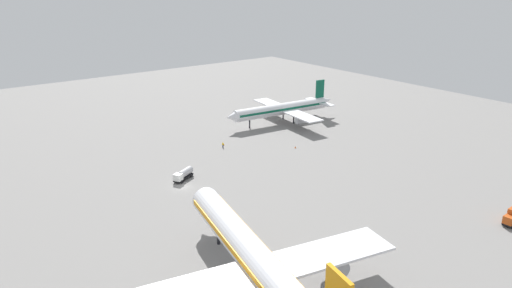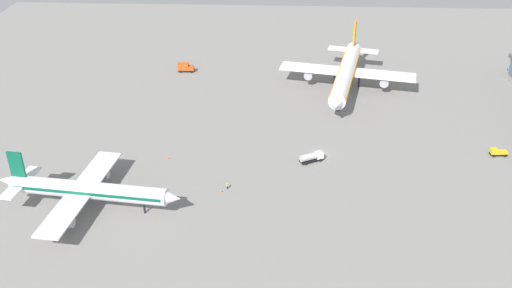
# 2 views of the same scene
# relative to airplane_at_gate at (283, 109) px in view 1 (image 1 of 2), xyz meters

# --- Properties ---
(ground) EXTENTS (288.00, 288.00, 0.00)m
(ground) POSITION_rel_airplane_at_gate_xyz_m (26.93, -53.97, -4.81)
(ground) COLOR gray
(airplane_at_gate) EXTENTS (35.08, 43.52, 13.24)m
(airplane_at_gate) POSITION_rel_airplane_at_gate_xyz_m (0.00, 0.00, 0.00)
(airplane_at_gate) COLOR white
(airplane_at_gate) RESTS_ON ground
(airplane_taxiing) EXTENTS (55.53, 45.13, 17.02)m
(airplane_taxiing) POSITION_rel_airplane_at_gate_xyz_m (70.38, -64.58, 1.37)
(airplane_taxiing) COLOR white
(airplane_taxiing) RESTS_ON ground
(fuel_truck) EXTENTS (4.55, 6.48, 2.50)m
(fuel_truck) POSITION_rel_airplane_at_gate_xyz_m (22.99, -51.65, -3.43)
(fuel_truck) COLOR black
(fuel_truck) RESTS_ON ground
(ground_crew_worker) EXTENTS (0.57, 0.46, 1.67)m
(ground_crew_worker) POSITION_rel_airplane_at_gate_xyz_m (9.29, -30.92, -3.96)
(ground_crew_worker) COLOR #1E2338
(ground_crew_worker) RESTS_ON ground
(safety_cone_near_gate) EXTENTS (0.44, 0.44, 0.60)m
(safety_cone_near_gate) POSITION_rel_airplane_at_gate_xyz_m (22.59, -14.15, -4.51)
(safety_cone_near_gate) COLOR #EA590C
(safety_cone_near_gate) RESTS_ON ground
(safety_cone_mid_apron) EXTENTS (0.44, 0.44, 0.60)m
(safety_cone_mid_apron) POSITION_rel_airplane_at_gate_xyz_m (7.71, -29.66, -4.51)
(safety_cone_mid_apron) COLOR #EA590C
(safety_cone_mid_apron) RESTS_ON ground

